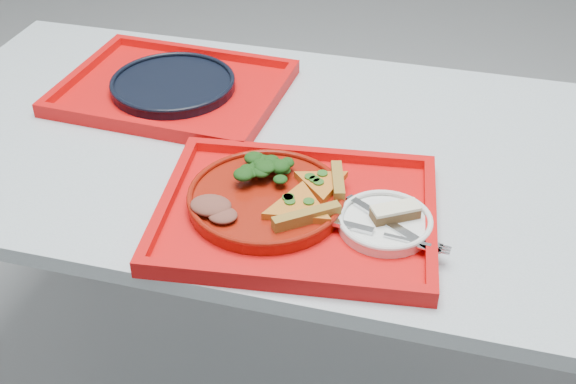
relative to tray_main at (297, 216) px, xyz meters
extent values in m
cube|color=#9AA6AD|center=(-0.04, 0.21, -0.02)|extent=(1.60, 0.80, 0.03)
cylinder|color=gray|center=(-0.76, 0.53, -0.40)|extent=(0.05, 0.05, 0.72)
cube|color=red|center=(0.00, 0.00, 0.00)|extent=(0.49, 0.40, 0.01)
cube|color=red|center=(-0.36, 0.34, 0.00)|extent=(0.47, 0.37, 0.01)
cylinder|color=maroon|center=(-0.05, 0.01, 0.02)|extent=(0.26, 0.26, 0.02)
cylinder|color=white|center=(0.14, 0.00, 0.01)|extent=(0.15, 0.15, 0.01)
cylinder|color=black|center=(-0.36, 0.34, 0.01)|extent=(0.26, 0.26, 0.02)
ellipsoid|color=black|center=(-0.07, 0.06, 0.04)|extent=(0.08, 0.07, 0.04)
ellipsoid|color=brown|center=(-0.13, -0.05, 0.03)|extent=(0.07, 0.05, 0.02)
cube|color=#482C18|center=(0.16, 0.01, 0.03)|extent=(0.08, 0.07, 0.02)
cube|color=beige|center=(0.16, 0.01, 0.04)|extent=(0.08, 0.07, 0.01)
cube|color=silver|center=(0.16, -0.01, 0.02)|extent=(0.16, 0.11, 0.01)
cube|color=silver|center=(0.15, -0.04, 0.02)|extent=(0.19, 0.04, 0.01)
camera|label=1|loc=(0.22, -0.90, 0.74)|focal=45.00mm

